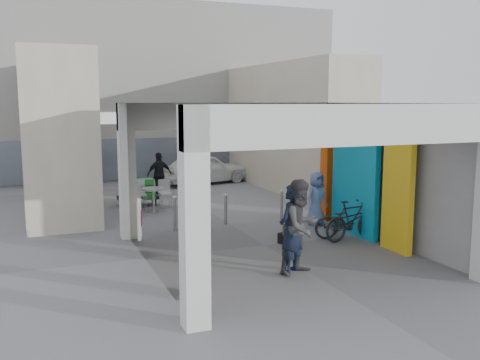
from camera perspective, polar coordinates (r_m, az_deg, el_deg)
name	(u,v)px	position (r m, az deg, el deg)	size (l,w,h in m)	color
ground	(265,245)	(13.36, 2.67, -6.98)	(90.00, 90.00, 0.00)	#5E5E63
arcade_canopy	(301,155)	(12.44, 6.56, 2.63)	(6.40, 6.45, 6.40)	#B9B9B5
far_building	(146,91)	(26.27, -10.04, 9.29)	(18.00, 4.08, 8.00)	white
plaza_bldg_left	(54,132)	(19.28, -19.21, 4.86)	(2.00, 9.00, 5.00)	#BDB39D
plaza_bldg_right	(291,127)	(21.61, 5.47, 5.63)	(2.00, 9.00, 5.00)	#BDB39D
bollard_left	(175,214)	(14.83, -6.96, -3.60)	(0.09, 0.09, 0.94)	gray
bollard_center	(226,210)	(15.49, -1.54, -3.17)	(0.09, 0.09, 0.86)	gray
bollard_right	(282,205)	(16.18, 4.47, -2.67)	(0.09, 0.09, 0.88)	gray
advert_board_near	(187,269)	(9.94, -5.69, -9.44)	(0.19, 0.56, 1.00)	white
advert_board_far	(140,219)	(14.15, -10.67, -4.13)	(0.20, 0.55, 1.00)	white
cafe_set	(148,200)	(17.69, -9.79, -2.16)	(1.55, 1.25, 0.93)	#ADACB2
produce_stand	(138,195)	(18.58, -10.85, -1.63)	(1.34, 0.72, 0.88)	black
crate_stack	(197,187)	(20.63, -4.65, -0.70)	(0.46, 0.36, 0.56)	#195821
border_collie	(288,233)	(13.40, 5.13, -5.69)	(0.27, 0.52, 0.72)	black
man_with_dog	(291,229)	(11.11, 5.42, -5.23)	(0.68, 0.45, 1.86)	black
man_back_turned	(301,227)	(11.11, 6.49, -4.97)	(0.96, 0.75, 1.97)	#373739
man_elderly	(316,199)	(15.51, 8.16, -1.97)	(0.75, 0.49, 1.54)	#5873AB
man_crates	(159,174)	(20.24, -8.59, 0.61)	(0.96, 0.40, 1.65)	black
bicycle_front	(349,221)	(14.17, 11.50, -4.26)	(0.63, 1.81, 0.95)	black
bicycle_rear	(352,220)	(14.03, 11.87, -4.19)	(0.49, 1.75, 1.05)	black
white_van	(204,168)	(23.11, -3.84, 1.25)	(1.56, 3.87, 1.32)	silver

